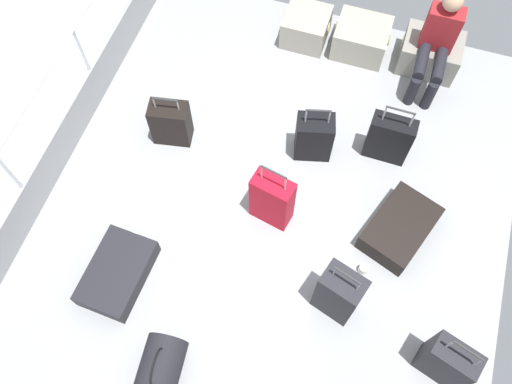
% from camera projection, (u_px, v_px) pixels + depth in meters
% --- Properties ---
extents(ground_plane, '(4.40, 5.20, 0.06)m').
position_uv_depth(ground_plane, '(274.00, 210.00, 5.24)').
color(ground_plane, '#939699').
extents(gunwale_port, '(0.06, 5.20, 0.45)m').
position_uv_depth(gunwale_port, '(65.00, 137.00, 5.31)').
color(gunwale_port, '#939699').
rests_on(gunwale_port, ground_plane).
extents(railing_port, '(0.04, 4.20, 1.02)m').
position_uv_depth(railing_port, '(45.00, 104.00, 4.81)').
color(railing_port, silver).
rests_on(railing_port, ground_plane).
extents(cargo_crate_0, '(0.52, 0.48, 0.35)m').
position_uv_depth(cargo_crate_0, '(306.00, 27.00, 6.00)').
color(cargo_crate_0, '#9E9989').
rests_on(cargo_crate_0, ground_plane).
extents(cargo_crate_1, '(0.60, 0.49, 0.36)m').
position_uv_depth(cargo_crate_1, '(361.00, 38.00, 5.92)').
color(cargo_crate_1, '#9E9989').
rests_on(cargo_crate_1, ground_plane).
extents(cargo_crate_2, '(0.65, 0.48, 0.38)m').
position_uv_depth(cargo_crate_2, '(430.00, 53.00, 5.82)').
color(cargo_crate_2, gray).
rests_on(cargo_crate_2, ground_plane).
extents(passenger_seated, '(0.34, 0.66, 1.08)m').
position_uv_depth(passenger_seated, '(438.00, 42.00, 5.41)').
color(passenger_seated, maroon).
rests_on(passenger_seated, ground_plane).
extents(suitcase_1, '(0.52, 0.77, 0.20)m').
position_uv_depth(suitcase_1, '(117.00, 273.00, 4.83)').
color(suitcase_1, black).
rests_on(suitcase_1, ground_plane).
extents(suitcase_2, '(0.41, 0.32, 0.73)m').
position_uv_depth(suitcase_2, '(314.00, 137.00, 5.26)').
color(suitcase_2, black).
rests_on(suitcase_2, ground_plane).
extents(suitcase_3, '(0.41, 0.33, 0.85)m').
position_uv_depth(suitcase_3, '(339.00, 294.00, 4.49)').
color(suitcase_3, black).
rests_on(suitcase_3, ground_plane).
extents(suitcase_4, '(0.41, 0.29, 0.65)m').
position_uv_depth(suitcase_4, '(171.00, 123.00, 5.35)').
color(suitcase_4, black).
rests_on(suitcase_4, ground_plane).
extents(suitcase_5, '(0.41, 0.26, 0.87)m').
position_uv_depth(suitcase_5, '(272.00, 200.00, 4.89)').
color(suitcase_5, '#B70C1E').
rests_on(suitcase_5, ground_plane).
extents(suitcase_6, '(0.42, 0.20, 0.77)m').
position_uv_depth(suitcase_6, '(389.00, 139.00, 5.23)').
color(suitcase_6, black).
rests_on(suitcase_6, ground_plane).
extents(suitcase_7, '(0.42, 0.31, 0.80)m').
position_uv_depth(suitcase_7, '(447.00, 362.00, 4.29)').
color(suitcase_7, black).
rests_on(suitcase_7, ground_plane).
extents(suitcase_8, '(0.70, 0.85, 0.24)m').
position_uv_depth(suitcase_8, '(400.00, 228.00, 5.00)').
color(suitcase_8, black).
rests_on(suitcase_8, ground_plane).
extents(duffel_bag, '(0.39, 0.54, 0.50)m').
position_uv_depth(duffel_bag, '(160.00, 370.00, 4.38)').
color(duffel_bag, black).
rests_on(duffel_bag, ground_plane).
extents(paper_cup, '(0.08, 0.08, 0.10)m').
position_uv_depth(paper_cup, '(363.00, 269.00, 4.89)').
color(paper_cup, white).
rests_on(paper_cup, ground_plane).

